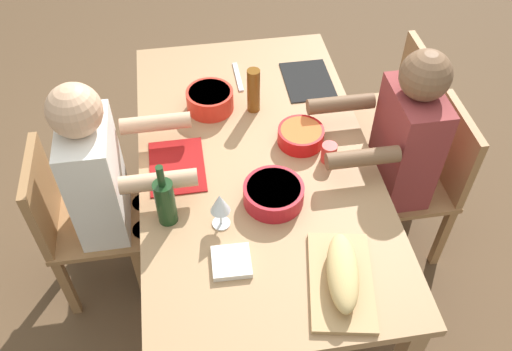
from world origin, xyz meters
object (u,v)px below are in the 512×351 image
at_px(chair_near_center, 425,177).
at_px(wine_bottle, 165,201).
at_px(cup_near_center, 329,153).
at_px(dining_table, 256,171).
at_px(serving_bowl_fruit, 301,135).
at_px(serving_bowl_pasta, 210,99).
at_px(chair_far_center, 75,219).
at_px(diner_far_center, 107,182).
at_px(serving_bowl_salad, 274,193).
at_px(beer_bottle, 254,91).
at_px(chair_near_right, 392,111).
at_px(cutting_board, 341,281).
at_px(napkin_stack, 231,262).
at_px(diner_near_center, 396,149).
at_px(wine_glass, 220,204).
at_px(bread_loaf, 343,272).

height_order(chair_near_center, wine_bottle, wine_bottle).
bearing_deg(chair_near_center, cup_near_center, 96.58).
bearing_deg(dining_table, cup_near_center, -101.18).
distance_m(serving_bowl_fruit, serving_bowl_pasta, 0.47).
bearing_deg(chair_far_center, dining_table, -90.00).
distance_m(chair_near_center, cup_near_center, 0.60).
height_order(serving_bowl_fruit, serving_bowl_pasta, serving_bowl_pasta).
distance_m(chair_far_center, diner_far_center, 0.28).
relative_size(diner_far_center, serving_bowl_fruit, 5.93).
distance_m(dining_table, serving_bowl_salad, 0.28).
bearing_deg(dining_table, wine_bottle, 125.58).
bearing_deg(chair_far_center, beer_bottle, -69.62).
relative_size(dining_table, chair_near_right, 2.09).
relative_size(serving_bowl_fruit, cutting_board, 0.51).
distance_m(serving_bowl_fruit, wine_bottle, 0.69).
relative_size(wine_bottle, napkin_stack, 2.07).
bearing_deg(diner_near_center, beer_bottle, 61.85).
bearing_deg(chair_far_center, cup_near_center, -93.05).
relative_size(diner_far_center, serving_bowl_salad, 4.99).
height_order(chair_far_center, cutting_board, chair_far_center).
bearing_deg(chair_near_right, cup_near_center, 136.71).
height_order(wine_glass, cup_near_center, wine_glass).
relative_size(serving_bowl_pasta, napkin_stack, 1.56).
distance_m(dining_table, wine_bottle, 0.51).
relative_size(chair_near_center, cutting_board, 2.12).
height_order(diner_near_center, diner_far_center, same).
distance_m(serving_bowl_salad, cup_near_center, 0.33).
height_order(serving_bowl_fruit, wine_bottle, wine_bottle).
bearing_deg(serving_bowl_salad, wine_bottle, 93.93).
xyz_separation_m(cutting_board, napkin_stack, (0.14, 0.37, 0.00)).
bearing_deg(beer_bottle, serving_bowl_fruit, -146.18).
height_order(chair_far_center, serving_bowl_salad, chair_far_center).
bearing_deg(wine_glass, chair_near_right, -50.81).
distance_m(serving_bowl_salad, napkin_stack, 0.34).
relative_size(serving_bowl_fruit, serving_bowl_salad, 0.84).
distance_m(bread_loaf, wine_bottle, 0.70).
bearing_deg(wine_bottle, beer_bottle, -35.58).
distance_m(diner_far_center, beer_bottle, 0.76).
bearing_deg(diner_far_center, napkin_stack, -138.21).
bearing_deg(cup_near_center, napkin_stack, 134.06).
distance_m(cutting_board, beer_bottle, 0.99).
bearing_deg(diner_far_center, wine_bottle, -138.03).
bearing_deg(serving_bowl_salad, bread_loaf, -157.85).
bearing_deg(serving_bowl_pasta, cup_near_center, -132.22).
bearing_deg(diner_far_center, chair_near_center, -90.00).
height_order(diner_near_center, wine_glass, diner_near_center).
height_order(serving_bowl_pasta, cutting_board, serving_bowl_pasta).
xyz_separation_m(chair_far_center, serving_bowl_pasta, (0.36, -0.66, 0.31)).
distance_m(serving_bowl_salad, beer_bottle, 0.57).
height_order(dining_table, serving_bowl_fruit, serving_bowl_fruit).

